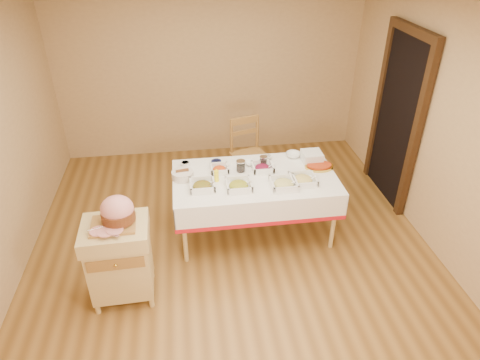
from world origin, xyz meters
The scene contains 23 objects.
room_shell centered at (0.00, 0.00, 1.30)m, with size 5.00×5.00×5.00m.
doorway centered at (2.20, 0.90, 1.11)m, with size 0.09×1.10×2.20m.
dining_table centered at (0.30, 0.30, 0.60)m, with size 1.82×1.02×0.76m.
butcher_cart centered at (-1.13, -0.53, 0.49)m, with size 0.62×0.52×0.86m.
dining_chair centered at (0.40, 1.30, 0.51)m, with size 0.54×0.52×0.99m.
ham_on_board centered at (-1.09, -0.50, 0.97)m, with size 0.42×0.40×0.28m.
serving_dish_a centered at (-0.29, 0.14, 0.80)m, with size 0.27×0.26×0.12m.
serving_dish_b centered at (0.09, 0.09, 0.80)m, with size 0.27×0.27×0.11m.
serving_dish_c centered at (0.57, 0.05, 0.80)m, with size 0.28×0.28×0.11m.
serving_dish_d centered at (0.80, 0.11, 0.79)m, with size 0.27×0.27×0.10m.
serving_dish_e centered at (-0.08, 0.47, 0.79)m, with size 0.21×0.20×0.10m.
serving_dish_f centered at (0.41, 0.42, 0.80)m, with size 0.25×0.24×0.11m.
small_bowl_left centered at (-0.46, 0.65, 0.79)m, with size 0.11×0.11×0.05m.
small_bowl_mid centered at (-0.10, 0.63, 0.79)m, with size 0.12×0.12×0.05m.
small_bowl_right centered at (0.52, 0.68, 0.79)m, with size 0.10×0.10×0.05m.
bowl_white_imported centered at (0.30, 0.58, 0.78)m, with size 0.15×0.15×0.04m, color white.
bowl_small_imported centered at (0.84, 0.69, 0.79)m, with size 0.17×0.17×0.05m, color white.
preserve_jar_left centered at (0.16, 0.44, 0.82)m, with size 0.10×0.10×0.13m.
preserve_jar_right centered at (0.44, 0.54, 0.81)m, with size 0.09×0.09×0.11m.
mustard_bottle centered at (-0.13, 0.26, 0.83)m, with size 0.05×0.05×0.16m.
bread_basket centered at (-0.50, 0.37, 0.80)m, with size 0.24×0.24×0.11m.
plate_stack centered at (1.02, 0.54, 0.82)m, with size 0.23×0.23×0.12m.
brass_platter centered at (1.07, 0.39, 0.78)m, with size 0.33×0.24×0.04m.
Camera 1 is at (-0.44, -3.72, 3.22)m, focal length 32.00 mm.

